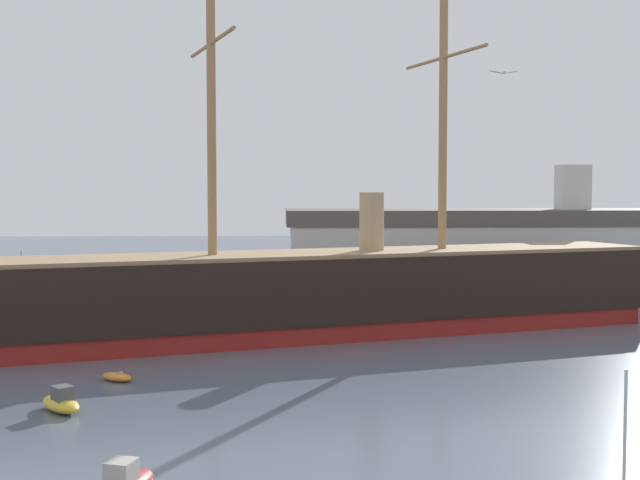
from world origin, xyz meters
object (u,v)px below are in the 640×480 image
object	(u,v)px
dinghy_alongside_bow	(117,377)
sailboat_far_left	(25,321)
dinghy_distant_centre	(335,311)
seagull_in_flight	(503,72)
tall_ship	(333,292)
motorboat_mid_left	(61,402)
dockside_warehouse_right	(529,253)

from	to	relation	value
dinghy_alongside_bow	sailboat_far_left	distance (m)	24.58
dinghy_distant_centre	seagull_in_flight	size ratio (longest dim) A/B	2.06
tall_ship	motorboat_mid_left	bearing A→B (deg)	-124.55
tall_ship	seagull_in_flight	bearing A→B (deg)	-79.30
dinghy_alongside_bow	dockside_warehouse_right	world-z (taller)	dockside_warehouse_right
motorboat_mid_left	dinghy_alongside_bow	world-z (taller)	motorboat_mid_left
motorboat_mid_left	dinghy_alongside_bow	bearing A→B (deg)	77.26
dockside_warehouse_right	seagull_in_flight	xyz separation A→B (m)	(-17.86, -54.95, 12.53)
motorboat_mid_left	sailboat_far_left	bearing A→B (deg)	109.62
dinghy_alongside_bow	dockside_warehouse_right	size ratio (longest dim) A/B	0.04
dinghy_alongside_bow	dockside_warehouse_right	distance (m)	56.03
sailboat_far_left	dockside_warehouse_right	distance (m)	53.90
tall_ship	sailboat_far_left	xyz separation A→B (m)	(-26.54, 5.10, -3.02)
tall_ship	dinghy_distant_centre	size ratio (longest dim) A/B	25.17
dockside_warehouse_right	seagull_in_flight	distance (m)	59.12
seagull_in_flight	dinghy_distant_centre	bearing A→B (deg)	96.53
tall_ship	dinghy_alongside_bow	bearing A→B (deg)	-131.77
motorboat_mid_left	tall_ship	bearing A→B (deg)	55.45
dinghy_distant_centre	dockside_warehouse_right	bearing A→B (deg)	29.59
dinghy_alongside_bow	sailboat_far_left	xyz separation A→B (m)	(-11.89, 21.51, 0.29)
tall_ship	seagull_in_flight	size ratio (longest dim) A/B	51.90
motorboat_mid_left	seagull_in_flight	world-z (taller)	seagull_in_flight
motorboat_mid_left	dinghy_alongside_bow	size ratio (longest dim) A/B	1.45
dockside_warehouse_right	dinghy_alongside_bow	bearing A→B (deg)	-133.33
sailboat_far_left	dinghy_distant_centre	size ratio (longest dim) A/B	2.50
dinghy_distant_centre	dockside_warehouse_right	size ratio (longest dim) A/B	0.05
tall_ship	dockside_warehouse_right	distance (m)	33.89
dinghy_distant_centre	dockside_warehouse_right	distance (m)	26.47
dockside_warehouse_right	seagull_in_flight	bearing A→B (deg)	-108.00
dinghy_alongside_bow	motorboat_mid_left	bearing A→B (deg)	-102.74
tall_ship	motorboat_mid_left	size ratio (longest dim) A/B	18.67
sailboat_far_left	seagull_in_flight	bearing A→B (deg)	-47.93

